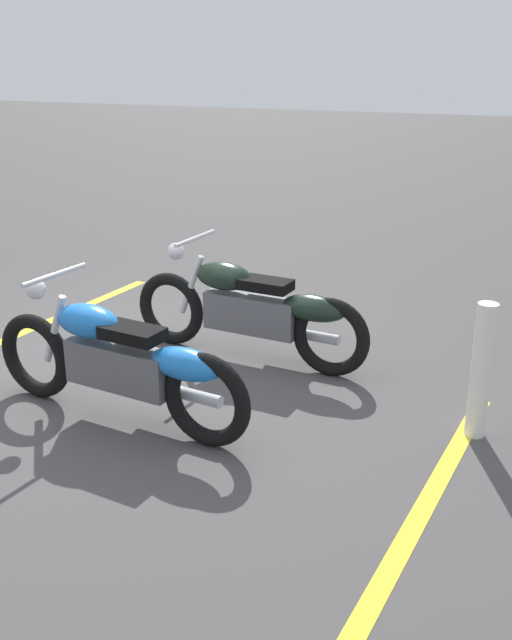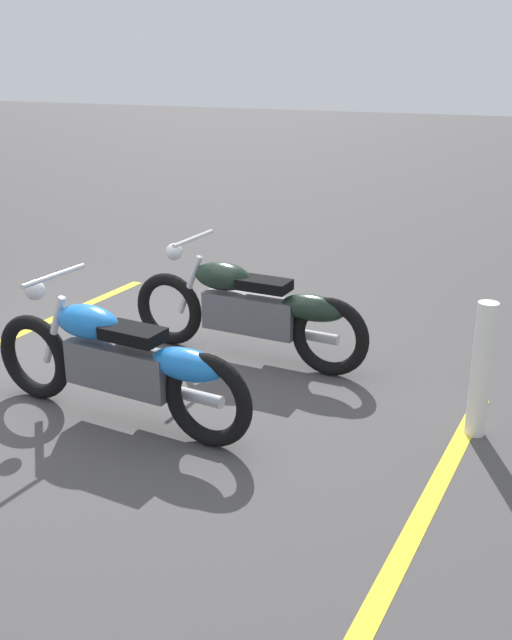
# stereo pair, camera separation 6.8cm
# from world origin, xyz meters

# --- Properties ---
(ground_plane) EXTENTS (60.00, 60.00, 0.00)m
(ground_plane) POSITION_xyz_m (0.00, 0.00, 0.00)
(ground_plane) COLOR #474444
(motorcycle_bright_foreground) EXTENTS (2.23, 0.62, 1.04)m
(motorcycle_bright_foreground) POSITION_xyz_m (0.65, -0.71, 0.46)
(motorcycle_bright_foreground) COLOR black
(motorcycle_bright_foreground) RESTS_ON ground
(motorcycle_dark_foreground) EXTENTS (2.23, 0.62, 1.04)m
(motorcycle_dark_foreground) POSITION_xyz_m (1.02, 0.71, 0.46)
(motorcycle_dark_foreground) COLOR black
(motorcycle_dark_foreground) RESTS_ON ground
(bollard_post) EXTENTS (0.14, 0.14, 0.97)m
(bollard_post) POSITION_xyz_m (3.00, 0.12, 0.48)
(bollard_post) COLOR white
(bollard_post) RESTS_ON ground
(parking_stripe_near) EXTENTS (0.31, 3.20, 0.01)m
(parking_stripe_near) POSITION_xyz_m (-1.24, 0.68, 0.00)
(parking_stripe_near) COLOR yellow
(parking_stripe_near) RESTS_ON ground
(parking_stripe_mid) EXTENTS (0.31, 3.20, 0.01)m
(parking_stripe_mid) POSITION_xyz_m (2.88, -0.90, 0.00)
(parking_stripe_mid) COLOR yellow
(parking_stripe_mid) RESTS_ON ground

